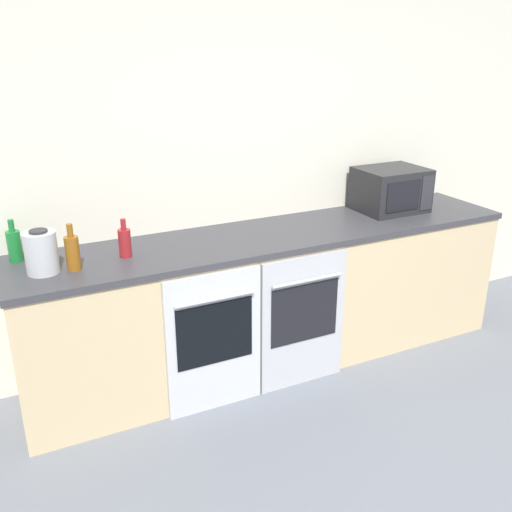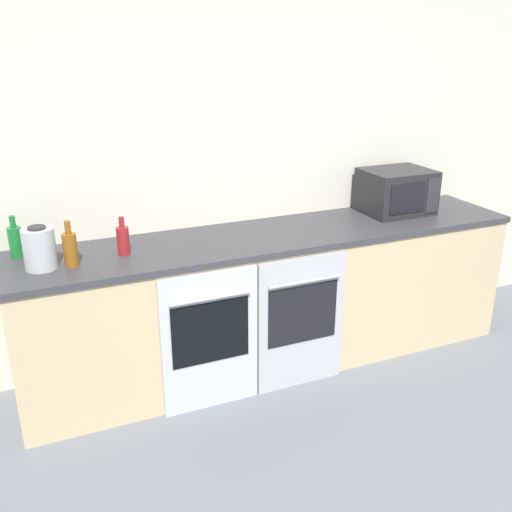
{
  "view_description": "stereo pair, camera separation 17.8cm",
  "coord_description": "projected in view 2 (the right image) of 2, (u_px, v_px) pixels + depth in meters",
  "views": [
    {
      "loc": [
        -1.65,
        -1.17,
        2.11
      ],
      "look_at": [
        -0.14,
        1.92,
        0.8
      ],
      "focal_mm": 40.0,
      "sensor_mm": 36.0,
      "label": 1
    },
    {
      "loc": [
        -1.49,
        -1.24,
        2.11
      ],
      "look_at": [
        -0.14,
        1.92,
        0.8
      ],
      "focal_mm": 40.0,
      "sensor_mm": 36.0,
      "label": 2
    }
  ],
  "objects": [
    {
      "name": "wall_back",
      "position": [
        254.0,
        167.0,
        3.86
      ],
      "size": [
        10.0,
        0.06,
        2.6
      ],
      "color": "silver",
      "rests_on": "ground_plane"
    },
    {
      "name": "counter_back",
      "position": [
        275.0,
        298.0,
        3.85
      ],
      "size": [
        3.34,
        0.67,
        0.94
      ],
      "color": "#D1B789",
      "rests_on": "ground_plane"
    },
    {
      "name": "oven_left",
      "position": [
        210.0,
        341.0,
        3.35
      ],
      "size": [
        0.59,
        0.06,
        0.88
      ],
      "color": "silver",
      "rests_on": "ground_plane"
    },
    {
      "name": "oven_right",
      "position": [
        301.0,
        322.0,
        3.57
      ],
      "size": [
        0.59,
        0.06,
        0.88
      ],
      "color": "#B7BABF",
      "rests_on": "ground_plane"
    },
    {
      "name": "microwave",
      "position": [
        396.0,
        191.0,
        4.06
      ],
      "size": [
        0.47,
        0.39,
        0.31
      ],
      "color": "#232326",
      "rests_on": "counter_back"
    },
    {
      "name": "bottle_red",
      "position": [
        123.0,
        240.0,
        3.28
      ],
      "size": [
        0.07,
        0.07,
        0.23
      ],
      "color": "maroon",
      "rests_on": "counter_back"
    },
    {
      "name": "bottle_amber",
      "position": [
        70.0,
        249.0,
        3.11
      ],
      "size": [
        0.08,
        0.08,
        0.26
      ],
      "color": "#8C5114",
      "rests_on": "counter_back"
    },
    {
      "name": "bottle_green",
      "position": [
        15.0,
        241.0,
        3.25
      ],
      "size": [
        0.08,
        0.08,
        0.24
      ],
      "color": "#19722D",
      "rests_on": "counter_back"
    },
    {
      "name": "kettle",
      "position": [
        39.0,
        248.0,
        3.07
      ],
      "size": [
        0.17,
        0.17,
        0.24
      ],
      "color": "#B7BABF",
      "rests_on": "counter_back"
    }
  ]
}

